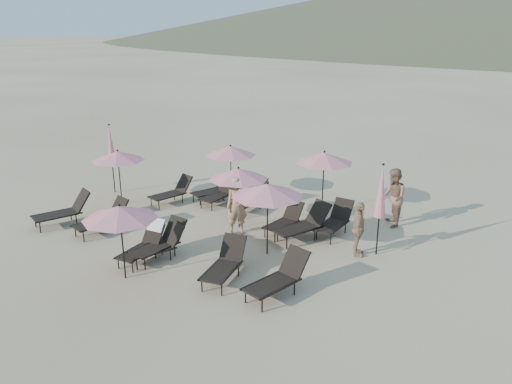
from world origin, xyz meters
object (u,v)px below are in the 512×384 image
Objects in this scene: lounger_5 at (279,277)px; umbrella_open_0 at (118,156)px; lounger_11 at (335,220)px; umbrella_open_2 at (268,190)px; lounger_1 at (103,218)px; lounger_9 at (285,220)px; umbrella_open_3 at (231,151)px; lounger_12 at (158,245)px; umbrella_open_1 at (239,174)px; side_table_1 at (231,258)px; umbrella_open_4 at (324,158)px; side_table_0 at (97,223)px; lounger_3 at (145,243)px; lounger_2 at (161,242)px; beachgoer_c at (358,229)px; beachgoer_b at (393,198)px; umbrella_open_5 at (120,213)px; lounger_0 at (64,210)px; lounger_8 at (249,197)px; lounger_7 at (219,193)px; lounger_6 at (172,191)px; umbrella_closed_0 at (381,192)px; beachgoer_a at (237,206)px; umbrella_closed_1 at (111,145)px; lounger_4 at (225,263)px; lounger_13 at (214,189)px; lounger_10 at (304,224)px.

umbrella_open_0 reaches higher than lounger_5.
lounger_11 is 2.97m from umbrella_open_2.
lounger_1 reaches higher than lounger_9.
lounger_12 is at bearing -71.69° from umbrella_open_3.
side_table_1 is at bearing -56.22° from umbrella_open_1.
umbrella_open_4 is (1.37, 3.00, 0.12)m from umbrella_open_1.
umbrella_open_4 reaches higher than side_table_1.
lounger_1 is 4.08× the size of side_table_0.
lounger_3 is 0.82× the size of umbrella_open_0.
lounger_2 is 5.55m from beachgoer_c.
umbrella_open_5 is at bearing -62.25° from beachgoer_b.
lounger_0 is at bearing 168.17° from lounger_3.
beachgoer_b reaches higher than lounger_8.
lounger_7 is (-1.33, 4.74, -0.05)m from lounger_3.
lounger_6 is at bearing 117.08° from lounger_3.
lounger_0 is at bearing -147.12° from lounger_9.
lounger_8 is 0.86× the size of umbrella_open_4.
beachgoer_c reaches higher than lounger_6.
umbrella_closed_0 is (4.75, 3.92, 1.44)m from lounger_12.
umbrella_open_2 is at bearing -52.09° from lounger_8.
umbrella_open_3 reaches higher than lounger_12.
lounger_9 is (1.81, 3.57, -0.05)m from lounger_2.
umbrella_open_4 reaches higher than beachgoer_b.
lounger_11 reaches higher than lounger_7.
umbrella_open_1 is at bearing 73.42° from beachgoer_a.
umbrella_open_5 is at bearing -46.58° from lounger_6.
umbrella_open_3 reaches higher than lounger_6.
lounger_5 is 4.65m from umbrella_open_1.
lounger_9 is (3.41, -0.83, -0.02)m from lounger_7.
umbrella_open_1 reaches higher than beachgoer_a.
umbrella_closed_1 is at bearing 146.36° from lounger_1.
umbrella_open_4 is at bearing 90.98° from lounger_12.
lounger_11 is 8.06m from umbrella_open_0.
lounger_4 is at bearing -85.01° from umbrella_open_4.
lounger_6 is 2.62m from umbrella_open_3.
lounger_13 is 5.36m from umbrella_open_2.
lounger_4 is at bearing -29.27° from lounger_13.
lounger_7 is 2.95m from beachgoer_a.
lounger_0 reaches higher than side_table_1.
lounger_0 reaches higher than side_table_0.
lounger_11 is (5.91, 4.19, -0.01)m from lounger_1.
lounger_2 is at bearing -27.28° from umbrella_closed_1.
umbrella_closed_1 is at bearing 68.22° from beachgoer_c.
lounger_0 is 5.32m from lounger_13.
lounger_2 reaches higher than side_table_0.
lounger_8 is at bearing 28.18° from umbrella_open_0.
lounger_5 is 1.16× the size of beachgoer_c.
lounger_3 is 0.85× the size of lounger_10.
beachgoer_b is at bearing 38.31° from umbrella_open_1.
lounger_2 is 4.56m from lounger_8.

